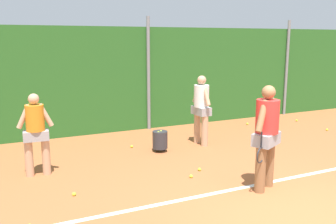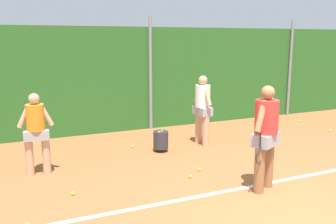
{
  "view_description": "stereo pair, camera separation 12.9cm",
  "coord_description": "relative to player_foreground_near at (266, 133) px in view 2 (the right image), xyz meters",
  "views": [
    {
      "loc": [
        -4.1,
        -3.88,
        2.66
      ],
      "look_at": [
        -0.91,
        2.95,
        1.18
      ],
      "focal_mm": 39.73,
      "sensor_mm": 36.0,
      "label": 1
    },
    {
      "loc": [
        -3.98,
        -3.93,
        2.66
      ],
      "look_at": [
        -0.91,
        2.95,
        1.18
      ],
      "focal_mm": 39.73,
      "sensor_mm": 36.0,
      "label": 2
    }
  ],
  "objects": [
    {
      "name": "tennis_ball_5",
      "position": [
        -3.18,
        1.13,
        -1.02
      ],
      "size": [
        0.07,
        0.07,
        0.07
      ],
      "primitive_type": "sphere",
      "color": "#CCDB33",
      "rests_on": "ground_plane"
    },
    {
      "name": "player_midcourt",
      "position": [
        -3.62,
        2.45,
        -0.13
      ],
      "size": [
        0.69,
        0.35,
        1.64
      ],
      "rotation": [
        0.0,
        0.0,
        6.2
      ],
      "color": "tan",
      "rests_on": "ground_plane"
    },
    {
      "name": "tennis_ball_8",
      "position": [
        -0.94,
        1.03,
        -1.02
      ],
      "size": [
        0.07,
        0.07,
        0.07
      ],
      "primitive_type": "sphere",
      "color": "#CCDB33",
      "rests_on": "ground_plane"
    },
    {
      "name": "tennis_ball_4",
      "position": [
        4.53,
        2.68,
        -1.02
      ],
      "size": [
        0.07,
        0.07,
        0.07
      ],
      "primitive_type": "sphere",
      "color": "#CCDB33",
      "rests_on": "ground_plane"
    },
    {
      "name": "fence_post_center",
      "position": [
        -0.15,
        5.13,
        0.6
      ],
      "size": [
        0.1,
        0.1,
        3.31
      ],
      "primitive_type": "cylinder",
      "color": "gray",
      "rests_on": "ground_plane"
    },
    {
      "name": "ground_plane",
      "position": [
        -0.15,
        0.76,
        -1.06
      ],
      "size": [
        28.01,
        28.01,
        0.0
      ],
      "primitive_type": "plane",
      "color": "#A85B33"
    },
    {
      "name": "tennis_ball_10",
      "position": [
        4.66,
        4.04,
        -1.02
      ],
      "size": [
        0.07,
        0.07,
        0.07
      ],
      "primitive_type": "sphere",
      "color": "#CCDB33",
      "rests_on": "ground_plane"
    },
    {
      "name": "player_foreground_near",
      "position": [
        0.0,
        0.0,
        0.0
      ],
      "size": [
        0.75,
        0.54,
        1.88
      ],
      "rotation": [
        0.0,
        0.0,
        3.61
      ],
      "color": "#8C603D",
      "rests_on": "ground_plane"
    },
    {
      "name": "ball_hopper",
      "position": [
        -0.78,
        2.88,
        -0.76
      ],
      "size": [
        0.36,
        0.36,
        0.51
      ],
      "color": "#2D2D33",
      "rests_on": "ground_plane"
    },
    {
      "name": "fence_post_right",
      "position": [
        5.1,
        5.13,
        0.6
      ],
      "size": [
        0.1,
        0.1,
        3.31
      ],
      "primitive_type": "cylinder",
      "color": "gray",
      "rests_on": "ground_plane"
    },
    {
      "name": "tennis_ball_1",
      "position": [
        -0.59,
        1.3,
        -1.02
      ],
      "size": [
        0.07,
        0.07,
        0.07
      ],
      "primitive_type": "sphere",
      "color": "#CCDB33",
      "rests_on": "ground_plane"
    },
    {
      "name": "player_backcourt_far",
      "position": [
        0.42,
        3.01,
        -0.06
      ],
      "size": [
        0.38,
        0.74,
        1.77
      ],
      "rotation": [
        0.0,
        0.0,
        4.77
      ],
      "color": "tan",
      "rests_on": "ground_plane"
    },
    {
      "name": "tennis_ball_7",
      "position": [
        2.87,
        4.31,
        -1.02
      ],
      "size": [
        0.07,
        0.07,
        0.07
      ],
      "primitive_type": "sphere",
      "color": "#CCDB33",
      "rests_on": "ground_plane"
    },
    {
      "name": "hedge_fence_backdrop",
      "position": [
        -0.15,
        5.31,
        0.45
      ],
      "size": [
        18.21,
        0.25,
        3.01
      ],
      "primitive_type": "cube",
      "color": "#286023",
      "rests_on": "ground_plane"
    },
    {
      "name": "tennis_ball_0",
      "position": [
        -1.3,
        3.46,
        -1.02
      ],
      "size": [
        0.07,
        0.07,
        0.07
      ],
      "primitive_type": "sphere",
      "color": "#CCDB33",
      "rests_on": "ground_plane"
    },
    {
      "name": "court_baseline_paint",
      "position": [
        -0.15,
        0.2,
        -1.05
      ],
      "size": [
        13.31,
        0.1,
        0.01
      ],
      "primitive_type": "cube",
      "color": "white",
      "rests_on": "ground_plane"
    }
  ]
}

